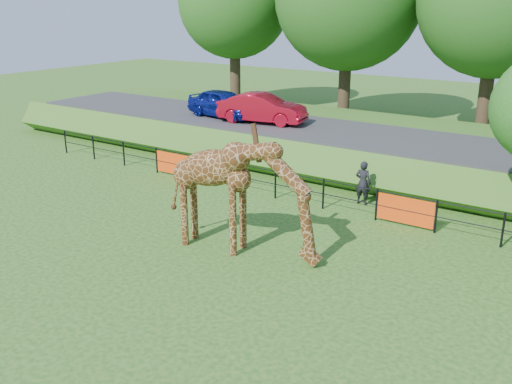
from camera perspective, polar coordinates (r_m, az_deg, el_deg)
ground at (r=14.42m, az=-8.53°, el=-10.81°), size 90.00×90.00×0.00m
giraffe at (r=16.24m, az=-1.38°, el=-0.49°), size 4.89×1.53×3.44m
perimeter_fence at (r=20.25m, az=6.74°, el=-0.19°), size 28.07×0.10×1.10m
embankment at (r=26.87m, az=14.21°, el=4.28°), size 40.00×9.00×1.30m
road at (r=25.33m, az=13.14°, el=5.17°), size 40.00×5.00×0.12m
car_blue at (r=29.06m, az=-3.28°, el=8.83°), size 4.29×2.24×1.39m
car_red at (r=27.67m, az=0.62°, el=8.38°), size 4.47×2.28×1.40m
visitor at (r=20.89m, az=10.65°, el=0.93°), size 0.59×0.40×1.60m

